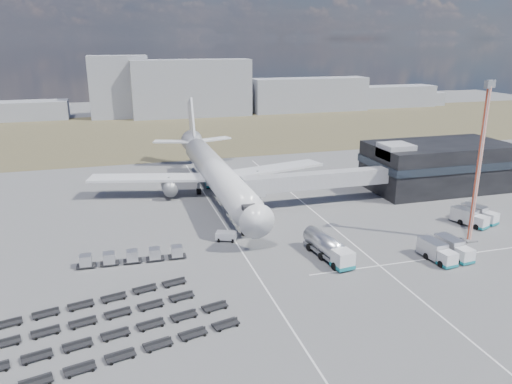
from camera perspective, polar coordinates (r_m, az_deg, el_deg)
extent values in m
plane|color=#565659|center=(76.27, 0.31, -7.38)|extent=(420.00, 420.00, 0.00)
cube|color=#453F29|center=(180.43, -9.74, 6.77)|extent=(420.00, 90.00, 0.01)
cube|color=silver|center=(80.20, -2.09, -6.11)|extent=(0.25, 110.00, 0.01)
cube|color=silver|center=(86.00, 9.66, -4.71)|extent=(0.25, 110.00, 0.01)
cube|color=silver|center=(80.19, 19.57, -7.16)|extent=(40.00, 0.25, 0.01)
cube|color=black|center=(116.19, 20.06, 2.81)|extent=(30.00, 16.00, 10.00)
cube|color=#262D38|center=(115.92, 20.12, 3.39)|extent=(30.40, 16.40, 1.60)
cube|color=#939399|center=(106.95, 15.69, 4.53)|extent=(6.00, 6.00, 3.00)
cube|color=#939399|center=(98.56, 7.04, 1.37)|extent=(29.80, 3.00, 3.00)
cube|color=#939399|center=(93.76, -0.40, 0.68)|extent=(4.00, 3.60, 3.40)
cylinder|color=slate|center=(95.37, 0.38, -0.64)|extent=(0.70, 0.70, 5.10)
cylinder|color=black|center=(96.03, 0.38, -1.83)|extent=(1.40, 0.90, 1.40)
cylinder|color=silver|center=(102.00, -4.48, 2.10)|extent=(5.60, 48.00, 5.60)
cone|color=silver|center=(77.39, -0.42, -2.77)|extent=(5.60, 5.00, 5.60)
cone|color=silver|center=(128.65, -7.08, 5.54)|extent=(5.60, 8.00, 5.60)
cube|color=black|center=(78.94, -0.82, -1.75)|extent=(2.20, 2.00, 0.80)
cube|color=silver|center=(105.42, -11.96, 1.60)|extent=(25.59, 11.38, 0.50)
cube|color=silver|center=(110.19, 1.63, 2.64)|extent=(25.59, 11.38, 0.50)
cylinder|color=slate|center=(104.24, -9.90, 0.57)|extent=(3.00, 5.00, 3.00)
cylinder|color=slate|center=(107.79, 0.17, 1.38)|extent=(3.00, 5.00, 3.00)
cube|color=silver|center=(129.79, -9.64, 5.71)|extent=(9.49, 5.63, 0.35)
cube|color=silver|center=(131.46, -4.85, 6.03)|extent=(9.49, 5.63, 0.35)
cube|color=silver|center=(130.57, -7.39, 8.24)|extent=(0.50, 9.06, 11.45)
cylinder|color=slate|center=(83.78, -1.44, -4.15)|extent=(0.50, 0.50, 2.50)
cylinder|color=slate|center=(106.32, -6.56, 0.40)|extent=(0.60, 0.60, 2.50)
cylinder|color=slate|center=(107.51, -3.20, 0.67)|extent=(0.60, 0.60, 2.50)
cylinder|color=black|center=(84.05, -1.44, -4.62)|extent=(0.50, 1.20, 1.20)
cube|color=gray|center=(225.66, -25.20, 8.41)|extent=(35.80, 12.00, 7.46)
cube|color=gray|center=(217.82, -15.39, 11.51)|extent=(23.63, 12.00, 25.20)
cube|color=gray|center=(215.16, -7.36, 11.67)|extent=(49.52, 12.00, 23.49)
cube|color=gray|center=(230.50, 0.55, 10.82)|extent=(21.59, 12.00, 12.78)
cube|color=gray|center=(231.16, 6.16, 11.00)|extent=(52.77, 12.00, 14.82)
cube|color=gray|center=(251.02, 13.99, 10.52)|extent=(54.28, 12.00, 9.95)
cube|color=gray|center=(265.24, 18.18, 10.11)|extent=(21.31, 12.00, 6.26)
cube|color=silver|center=(72.74, 9.90, -7.56)|extent=(2.91, 2.91, 2.49)
cube|color=#16737C|center=(73.15, 9.86, -8.25)|extent=(3.04, 3.04, 0.54)
cylinder|color=silver|center=(76.62, 7.74, -5.74)|extent=(3.73, 8.41, 2.71)
cube|color=slate|center=(77.11, 7.71, -6.60)|extent=(3.62, 8.40, 0.38)
cylinder|color=black|center=(75.97, 8.33, -7.23)|extent=(2.95, 1.54, 1.19)
cube|color=silver|center=(81.87, -3.42, -5.08)|extent=(3.76, 2.99, 1.48)
cube|color=silver|center=(112.67, -5.19, 1.65)|extent=(3.19, 6.67, 3.01)
cube|color=#16737C|center=(113.00, -5.17, 1.05)|extent=(3.31, 6.79, 0.48)
cube|color=silver|center=(77.66, 21.06, -7.15)|extent=(2.38, 2.30, 2.07)
cube|color=#16737C|center=(77.98, 21.00, -7.68)|extent=(2.49, 2.40, 0.42)
cube|color=silver|center=(79.69, 19.48, -6.06)|extent=(2.73, 4.55, 2.45)
cube|color=silver|center=(79.80, 22.75, -6.69)|extent=(2.38, 2.30, 2.07)
cube|color=#16737C|center=(80.11, 22.68, -7.22)|extent=(2.49, 2.40, 0.42)
cube|color=silver|center=(81.77, 21.16, -5.65)|extent=(2.73, 4.55, 2.45)
cube|color=silver|center=(94.93, 24.31, -3.15)|extent=(2.71, 2.65, 2.05)
cube|color=#16737C|center=(95.19, 24.25, -3.60)|extent=(2.82, 2.77, 0.42)
cube|color=silver|center=(96.33, 22.68, -2.43)|extent=(3.55, 4.78, 2.42)
cube|color=silver|center=(97.59, 25.25, -2.75)|extent=(2.71, 2.65, 2.05)
cube|color=#16737C|center=(97.84, 25.19, -3.18)|extent=(2.82, 2.77, 0.42)
cube|color=silver|center=(98.94, 23.65, -2.05)|extent=(3.55, 4.78, 2.42)
cube|color=black|center=(76.70, -18.84, -7.96)|extent=(2.70, 1.71, 0.18)
cube|color=silver|center=(76.35, -18.90, -7.37)|extent=(1.68, 1.68, 1.53)
cube|color=black|center=(76.46, -16.38, -7.81)|extent=(2.70, 1.71, 0.18)
cube|color=silver|center=(76.11, -16.44, -7.22)|extent=(1.68, 1.68, 1.53)
cube|color=black|center=(76.35, -13.92, -7.64)|extent=(2.70, 1.71, 0.18)
cube|color=silver|center=(76.00, -13.97, -7.04)|extent=(1.68, 1.68, 1.53)
cube|color=black|center=(76.38, -11.46, -7.45)|extent=(2.70, 1.71, 0.18)
cube|color=silver|center=(76.03, -11.50, -6.86)|extent=(1.68, 1.68, 1.53)
cube|color=black|center=(76.56, -9.01, -7.26)|extent=(2.70, 1.71, 0.18)
cube|color=silver|center=(76.21, -9.04, -6.66)|extent=(1.68, 1.68, 1.53)
cube|color=black|center=(55.93, -15.26, -17.54)|extent=(27.91, 8.13, 0.73)
cube|color=black|center=(59.43, -16.37, -15.39)|extent=(27.91, 8.13, 0.73)
cube|color=black|center=(63.02, -17.34, -13.48)|extent=(23.97, 7.18, 0.73)
cube|color=black|center=(66.69, -18.18, -11.77)|extent=(23.97, 7.18, 0.73)
cylinder|color=#C93F20|center=(85.42, 24.10, 2.62)|extent=(0.70, 0.70, 24.87)
cube|color=slate|center=(83.49, 25.17, 11.10)|extent=(2.42, 1.52, 1.19)
cube|color=#565659|center=(88.99, 23.15, -5.05)|extent=(1.99, 1.99, 0.30)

